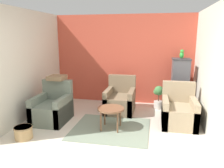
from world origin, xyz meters
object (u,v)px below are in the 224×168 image
at_px(armchair_left, 52,109).
at_px(armchair_middle, 120,101).
at_px(coffee_table, 111,110).
at_px(armchair_right, 179,112).
at_px(parrot, 182,54).
at_px(wicker_basket, 23,132).
at_px(potted_plant, 159,96).
at_px(birdcage, 180,86).

relative_size(armchair_left, armchair_middle, 1.00).
bearing_deg(coffee_table, armchair_middle, 89.21).
height_order(armchair_left, armchair_right, same).
distance_m(coffee_table, armchair_left, 1.43).
relative_size(coffee_table, armchair_middle, 0.61).
distance_m(parrot, wicker_basket, 4.09).
bearing_deg(potted_plant, wicker_basket, -137.22).
relative_size(birdcage, wicker_basket, 4.00).
height_order(armchair_right, potted_plant, armchair_right).
height_order(birdcage, wicker_basket, birdcage).
distance_m(armchair_left, armchair_right, 2.87).
bearing_deg(coffee_table, parrot, 45.44).
xyz_separation_m(coffee_table, armchair_left, (-1.42, 0.17, -0.12)).
height_order(coffee_table, armchair_left, armchair_left).
distance_m(birdcage, potted_plant, 0.61).
xyz_separation_m(armchair_right, armchair_middle, (-1.41, 0.59, 0.00)).
xyz_separation_m(birdcage, wicker_basket, (-3.08, -2.32, -0.53)).
bearing_deg(armchair_right, wicker_basket, -156.38).
distance_m(birdcage, wicker_basket, 3.89).
height_order(potted_plant, wicker_basket, potted_plant).
bearing_deg(armchair_right, birdcage, 84.74).
xyz_separation_m(birdcage, parrot, (-0.00, 0.00, 0.82)).
relative_size(armchair_left, parrot, 3.98).
bearing_deg(wicker_basket, parrot, 36.97).
xyz_separation_m(armchair_left, wicker_basket, (-0.14, -0.95, -0.16)).
height_order(armchair_right, wicker_basket, armchair_right).
xyz_separation_m(coffee_table, potted_plant, (1.00, 1.59, -0.06)).
distance_m(birdcage, parrot, 0.82).
bearing_deg(parrot, armchair_right, -95.25).
bearing_deg(wicker_basket, armchair_middle, 50.23).
bearing_deg(armchair_right, armchair_middle, 157.48).
height_order(coffee_table, parrot, parrot).
relative_size(parrot, wicker_basket, 0.67).
xyz_separation_m(armchair_middle, wicker_basket, (-1.57, -1.89, -0.16)).
bearing_deg(armchair_left, armchair_right, 7.22).
height_order(birdcage, parrot, parrot).
bearing_deg(armchair_left, birdcage, 25.01).
bearing_deg(coffee_table, potted_plant, 57.94).
bearing_deg(wicker_basket, armchair_right, 23.62).
relative_size(coffee_table, armchair_left, 0.61).
relative_size(armchair_right, parrot, 3.98).
height_order(parrot, potted_plant, parrot).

